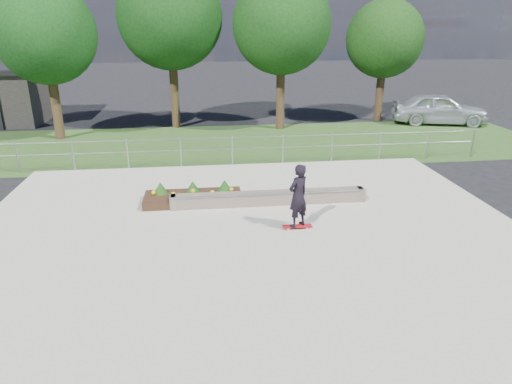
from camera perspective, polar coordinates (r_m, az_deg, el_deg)
ground at (r=11.16m, az=-0.09°, el=-8.02°), size 120.00×120.00×0.00m
grass_verge at (r=21.44m, az=-3.61°, el=6.02°), size 30.00×8.00×0.02m
concrete_slab at (r=11.14m, az=-0.09°, el=-7.89°), size 15.00×15.00×0.06m
fence at (r=17.87m, az=-2.97°, el=5.63°), size 20.06×0.06×1.20m
tree_far_left at (r=23.76m, az=-24.86°, el=17.50°), size 4.55×4.55×7.15m
tree_mid_left at (r=24.79m, az=-10.71°, el=20.72°), size 5.25×5.25×8.25m
tree_mid_right at (r=24.11m, az=3.22°, el=20.14°), size 4.90×4.90×7.70m
tree_far_right at (r=27.23m, az=15.78°, el=17.89°), size 4.20×4.20×6.60m
grind_ledge at (r=14.00m, az=1.62°, el=-0.74°), size 6.00×0.44×0.43m
planter_bed at (r=14.34m, az=-7.87°, el=-0.50°), size 3.00×1.20×0.61m
skateboarder at (r=12.12m, az=5.28°, el=-0.51°), size 0.80×0.70×1.82m
parked_car at (r=27.64m, az=21.93°, el=9.65°), size 5.39×3.24×1.72m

